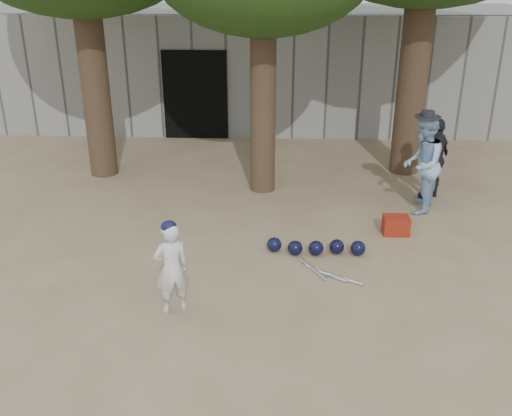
{
  "coord_description": "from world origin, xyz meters",
  "views": [
    {
      "loc": [
        0.9,
        -6.36,
        4.08
      ],
      "look_at": [
        0.6,
        1.0,
        0.95
      ],
      "focal_mm": 40.0,
      "sensor_mm": 36.0,
      "label": 1
    }
  ],
  "objects_px": {
    "boy_player": "(171,268)",
    "spectator_blue": "(422,164)",
    "red_bag": "(396,225)",
    "spectator_dark": "(435,159)"
  },
  "relations": [
    {
      "from": "spectator_dark",
      "to": "red_bag",
      "type": "distance_m",
      "value": 2.01
    },
    {
      "from": "boy_player",
      "to": "spectator_blue",
      "type": "bearing_deg",
      "value": -163.77
    },
    {
      "from": "spectator_dark",
      "to": "boy_player",
      "type": "bearing_deg",
      "value": -5.75
    },
    {
      "from": "spectator_dark",
      "to": "red_bag",
      "type": "relative_size",
      "value": 3.7
    },
    {
      "from": "boy_player",
      "to": "spectator_dark",
      "type": "xyz_separation_m",
      "value": [
        4.23,
        4.06,
        0.17
      ]
    },
    {
      "from": "boy_player",
      "to": "spectator_blue",
      "type": "xyz_separation_m",
      "value": [
        3.83,
        3.4,
        0.27
      ]
    },
    {
      "from": "red_bag",
      "to": "boy_player",
      "type": "bearing_deg",
      "value": -143.51
    },
    {
      "from": "boy_player",
      "to": "red_bag",
      "type": "distance_m",
      "value": 4.09
    },
    {
      "from": "spectator_blue",
      "to": "red_bag",
      "type": "xyz_separation_m",
      "value": [
        -0.57,
        -0.99,
        -0.73
      ]
    },
    {
      "from": "spectator_blue",
      "to": "spectator_dark",
      "type": "distance_m",
      "value": 0.78
    }
  ]
}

